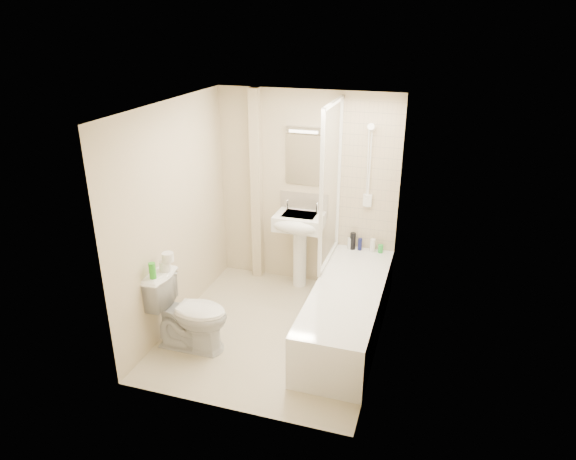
% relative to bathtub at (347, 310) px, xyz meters
% --- Properties ---
extents(floor, '(2.50, 2.50, 0.00)m').
position_rel_bathtub_xyz_m(floor, '(-0.75, -0.19, -0.29)').
color(floor, beige).
rests_on(floor, ground).
extents(wall_back, '(2.20, 0.02, 2.40)m').
position_rel_bathtub_xyz_m(wall_back, '(-0.75, 1.06, 0.91)').
color(wall_back, beige).
rests_on(wall_back, ground).
extents(wall_left, '(0.02, 2.50, 2.40)m').
position_rel_bathtub_xyz_m(wall_left, '(-1.85, -0.19, 0.91)').
color(wall_left, beige).
rests_on(wall_left, ground).
extents(wall_right, '(0.02, 2.50, 2.40)m').
position_rel_bathtub_xyz_m(wall_right, '(0.35, -0.19, 0.91)').
color(wall_right, beige).
rests_on(wall_right, ground).
extents(ceiling, '(2.20, 2.50, 0.02)m').
position_rel_bathtub_xyz_m(ceiling, '(-0.75, -0.19, 2.11)').
color(ceiling, white).
rests_on(ceiling, wall_back).
extents(tile_back, '(0.70, 0.01, 1.75)m').
position_rel_bathtub_xyz_m(tile_back, '(0.00, 1.05, 1.14)').
color(tile_back, beige).
rests_on(tile_back, wall_back).
extents(tile_right, '(0.01, 2.10, 1.75)m').
position_rel_bathtub_xyz_m(tile_right, '(0.34, -0.00, 1.14)').
color(tile_right, beige).
rests_on(tile_right, wall_right).
extents(pipe_boxing, '(0.12, 0.12, 2.40)m').
position_rel_bathtub_xyz_m(pipe_boxing, '(-1.37, 1.00, 0.91)').
color(pipe_boxing, beige).
rests_on(pipe_boxing, ground).
extents(splashback, '(0.60, 0.02, 0.30)m').
position_rel_bathtub_xyz_m(splashback, '(-0.78, 1.05, 0.74)').
color(splashback, beige).
rests_on(splashback, wall_back).
extents(mirror, '(0.46, 0.01, 0.60)m').
position_rel_bathtub_xyz_m(mirror, '(-0.78, 1.05, 1.29)').
color(mirror, white).
rests_on(mirror, wall_back).
extents(strip_light, '(0.42, 0.07, 0.07)m').
position_rel_bathtub_xyz_m(strip_light, '(-0.78, 1.02, 1.66)').
color(strip_light, silver).
rests_on(strip_light, wall_back).
extents(bathtub, '(0.70, 2.10, 0.55)m').
position_rel_bathtub_xyz_m(bathtub, '(0.00, 0.00, 0.00)').
color(bathtub, white).
rests_on(bathtub, ground).
extents(shower_screen, '(0.04, 0.92, 1.80)m').
position_rel_bathtub_xyz_m(shower_screen, '(-0.35, 0.61, 1.16)').
color(shower_screen, white).
rests_on(shower_screen, bathtub).
extents(shower_fixture, '(0.10, 0.16, 0.99)m').
position_rel_bathtub_xyz_m(shower_fixture, '(-0.00, 1.00, 1.26)').
color(shower_fixture, white).
rests_on(shower_fixture, wall_back).
extents(pedestal_sink, '(0.57, 0.51, 1.10)m').
position_rel_bathtub_xyz_m(pedestal_sink, '(-0.78, 0.82, 0.48)').
color(pedestal_sink, white).
rests_on(pedestal_sink, ground).
extents(bottle_white_a, '(0.06, 0.06, 0.14)m').
position_rel_bathtub_xyz_m(bottle_white_a, '(-0.17, 0.97, 0.33)').
color(bottle_white_a, white).
rests_on(bottle_white_a, bathtub).
extents(bottle_black_b, '(0.07, 0.07, 0.21)m').
position_rel_bathtub_xyz_m(bottle_black_b, '(-0.14, 0.97, 0.37)').
color(bottle_black_b, black).
rests_on(bottle_black_b, bathtub).
extents(bottle_blue, '(0.05, 0.05, 0.15)m').
position_rel_bathtub_xyz_m(bottle_blue, '(-0.05, 0.97, 0.33)').
color(bottle_blue, navy).
rests_on(bottle_blue, bathtub).
extents(bottle_white_b, '(0.06, 0.06, 0.16)m').
position_rel_bathtub_xyz_m(bottle_white_b, '(0.10, 0.97, 0.34)').
color(bottle_white_b, white).
rests_on(bottle_white_b, bathtub).
extents(bottle_green, '(0.06, 0.06, 0.10)m').
position_rel_bathtub_xyz_m(bottle_green, '(0.20, 0.97, 0.31)').
color(bottle_green, green).
rests_on(bottle_green, bathtub).
extents(toilet, '(0.46, 0.80, 0.81)m').
position_rel_bathtub_xyz_m(toilet, '(-1.47, -0.70, 0.12)').
color(toilet, white).
rests_on(toilet, ground).
extents(toilet_roll_lower, '(0.11, 0.11, 0.10)m').
position_rel_bathtub_xyz_m(toilet_roll_lower, '(-1.74, -0.64, 0.57)').
color(toilet_roll_lower, white).
rests_on(toilet_roll_lower, toilet).
extents(toilet_roll_upper, '(0.12, 0.12, 0.09)m').
position_rel_bathtub_xyz_m(toilet_roll_upper, '(-1.70, -0.63, 0.67)').
color(toilet_roll_upper, white).
rests_on(toilet_roll_upper, toilet_roll_lower).
extents(green_bottle, '(0.07, 0.07, 0.16)m').
position_rel_bathtub_xyz_m(green_bottle, '(-1.76, -0.83, 0.60)').
color(green_bottle, green).
rests_on(green_bottle, toilet).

